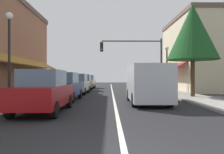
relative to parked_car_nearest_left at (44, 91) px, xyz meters
The scene contains 15 objects.
ground_plane 12.82m from the parked_car_nearest_left, 76.29° to the left, with size 80.00×80.00×0.00m, color black.
sidewalk_left 12.70m from the parked_car_nearest_left, 101.23° to the left, with size 2.60×56.00×0.12m, color gray.
sidewalk_right 15.10m from the parked_car_nearest_left, 55.53° to the left, with size 2.60×56.00×0.12m, color gray.
lane_center_stripe 12.82m from the parked_car_nearest_left, 76.29° to the left, with size 0.14×52.00×0.01m, color silver.
storefront_right_block 19.02m from the parked_car_nearest_left, 50.24° to the left, with size 5.67×10.20×7.90m.
parked_car_nearest_left is the anchor object (origin of this frame).
parked_car_second_left 4.60m from the parked_car_nearest_left, 91.61° to the left, with size 1.87×4.14×1.77m.
parked_car_third_left 9.99m from the parked_car_nearest_left, 90.51° to the left, with size 1.84×4.13×1.77m.
parked_car_far_left 14.45m from the parked_car_nearest_left, 90.46° to the left, with size 1.79×4.10×1.77m.
parked_car_distant_left 19.96m from the parked_car_nearest_left, 90.40° to the left, with size 1.83×4.12×1.77m.
van_in_lane 5.78m from the parked_car_nearest_left, 32.85° to the left, with size 2.05×5.20×2.12m.
traffic_signal_mast_arm 13.57m from the parked_car_nearest_left, 65.04° to the left, with size 6.10×0.50×5.27m.
street_lamp_left_near 3.45m from the parked_car_nearest_left, 145.02° to the left, with size 0.36×0.36×4.64m.
street_lamp_right_mid 13.13m from the parked_car_nearest_left, 52.48° to the left, with size 0.36×0.36×4.26m.
tree_right_near 11.30m from the parked_car_nearest_left, 35.68° to the left, with size 3.61×3.61×6.68m.
Camera 1 is at (-0.29, -3.45, 1.47)m, focal length 34.61 mm.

